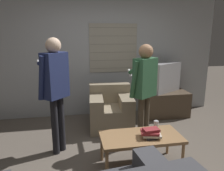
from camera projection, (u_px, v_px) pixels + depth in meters
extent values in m
plane|color=#665B51|center=(118.00, 164.00, 3.03)|extent=(16.00, 16.00, 0.00)
cube|color=#ADB2B7|center=(99.00, 57.00, 4.67)|extent=(5.20, 0.06, 2.55)
cube|color=#A8A393|center=(113.00, 48.00, 4.64)|extent=(1.02, 0.02, 1.02)
cube|color=gray|center=(113.00, 68.00, 4.73)|extent=(1.00, 0.00, 0.01)
cube|color=gray|center=(113.00, 60.00, 4.69)|extent=(1.00, 0.00, 0.01)
cube|color=gray|center=(113.00, 52.00, 4.65)|extent=(1.00, 0.00, 0.01)
cube|color=gray|center=(113.00, 44.00, 4.61)|extent=(1.00, 0.00, 0.01)
cube|color=gray|center=(113.00, 36.00, 4.57)|extent=(1.00, 0.00, 0.01)
cube|color=gray|center=(113.00, 28.00, 4.53)|extent=(1.00, 0.00, 0.01)
cube|color=gray|center=(111.00, 117.00, 4.15)|extent=(0.85, 0.83, 0.43)
cube|color=gray|center=(110.00, 93.00, 4.32)|extent=(0.80, 0.27, 0.37)
cube|color=gray|center=(126.00, 101.00, 4.10)|extent=(0.31, 0.78, 0.20)
cube|color=gray|center=(96.00, 101.00, 4.05)|extent=(0.31, 0.78, 0.20)
cube|color=#9E754C|center=(141.00, 137.00, 2.89)|extent=(1.07, 0.53, 0.04)
cylinder|color=#9E754C|center=(102.00, 147.00, 3.07)|extent=(0.04, 0.04, 0.40)
cylinder|color=#9E754C|center=(168.00, 141.00, 3.25)|extent=(0.04, 0.04, 0.40)
cylinder|color=#9E754C|center=(107.00, 166.00, 2.64)|extent=(0.04, 0.04, 0.40)
cylinder|color=#9E754C|center=(183.00, 158.00, 2.82)|extent=(0.04, 0.04, 0.40)
cube|color=#4C3D2D|center=(165.00, 103.00, 4.78)|extent=(0.95, 0.58, 0.53)
cube|color=#B2B2B7|center=(166.00, 78.00, 4.64)|extent=(0.75, 0.56, 0.62)
cube|color=#3D4738|center=(162.00, 77.00, 4.72)|extent=(0.56, 0.34, 0.51)
cylinder|color=black|center=(55.00, 127.00, 3.20)|extent=(0.10, 0.10, 0.86)
cylinder|color=black|center=(61.00, 124.00, 3.30)|extent=(0.10, 0.10, 0.86)
cube|color=navy|center=(55.00, 75.00, 3.07)|extent=(0.39, 0.40, 0.65)
sphere|color=beige|center=(53.00, 45.00, 2.98)|extent=(0.21, 0.21, 0.21)
cylinder|color=navy|center=(41.00, 78.00, 2.94)|extent=(0.16, 0.16, 0.62)
cylinder|color=navy|center=(51.00, 59.00, 3.35)|extent=(0.49, 0.47, 0.26)
cube|color=white|center=(39.00, 64.00, 3.52)|extent=(0.07, 0.07, 0.13)
cylinder|color=#4C4233|center=(141.00, 121.00, 3.48)|extent=(0.10, 0.10, 0.80)
cylinder|color=#4C4233|center=(146.00, 119.00, 3.57)|extent=(0.10, 0.10, 0.80)
cube|color=#336642|center=(145.00, 78.00, 3.36)|extent=(0.42, 0.37, 0.60)
sphere|color=#A87A56|center=(146.00, 51.00, 3.26)|extent=(0.22, 0.22, 0.22)
cylinder|color=#336642|center=(134.00, 80.00, 3.25)|extent=(0.14, 0.17, 0.57)
cylinder|color=#336642|center=(141.00, 66.00, 3.64)|extent=(0.35, 0.48, 0.34)
cube|color=white|center=(130.00, 73.00, 3.85)|extent=(0.08, 0.09, 0.12)
cube|color=black|center=(151.00, 136.00, 2.84)|extent=(0.20, 0.19, 0.03)
cube|color=beige|center=(152.00, 135.00, 2.82)|extent=(0.26, 0.20, 0.03)
cube|color=maroon|center=(150.00, 132.00, 2.83)|extent=(0.26, 0.22, 0.03)
cube|color=maroon|center=(151.00, 130.00, 2.82)|extent=(0.21, 0.14, 0.04)
cylinder|color=silver|center=(156.00, 125.00, 3.07)|extent=(0.07, 0.07, 0.12)
cylinder|color=silver|center=(156.00, 121.00, 3.06)|extent=(0.06, 0.06, 0.00)
cube|color=white|center=(157.00, 135.00, 2.88)|extent=(0.06, 0.14, 0.02)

